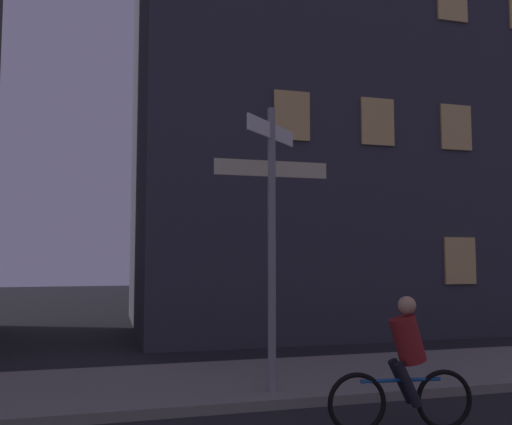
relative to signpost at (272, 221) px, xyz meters
name	(u,v)px	position (x,y,z in m)	size (l,w,h in m)	color
sidewalk_kerb	(200,384)	(-0.89, 1.02, -2.56)	(40.00, 2.98, 0.14)	gray
signpost	(272,221)	(0.00, 0.00, 0.00)	(1.75, 1.02, 4.19)	gray
cyclist	(404,368)	(1.13, -1.77, -1.88)	(1.81, 0.37, 1.61)	black
building_right_block	(316,10)	(4.16, 8.52, 7.60)	(11.40, 8.10, 20.46)	#383842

